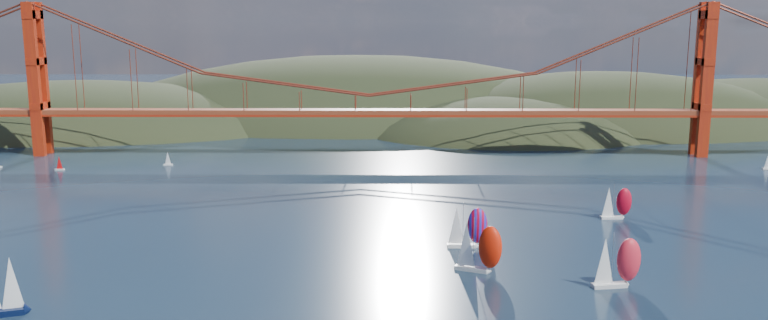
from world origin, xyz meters
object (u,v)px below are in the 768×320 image
Objects in this scene: racer_3 at (616,202)px; racer_1 at (616,261)px; racer_rwb at (466,226)px; racer_0 at (478,246)px.

racer_1 is at bearing -111.68° from racer_3.
racer_1 is at bearing -43.35° from racer_rwb.
racer_1 is 50.82m from racer_3.
racer_3 is (14.35, 48.75, -0.80)m from racer_1.
racer_3 is at bearing 70.14° from racer_0.
racer_3 is at bearing 64.02° from racer_1.
racer_rwb is (-25.07, 24.43, -0.22)m from racer_1.
racer_rwb is at bearing -153.60° from racer_3.
racer_0 is at bearing 151.23° from racer_1.
racer_0 is 55.91m from racer_3.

